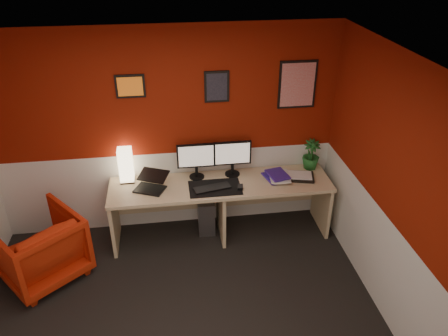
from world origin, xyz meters
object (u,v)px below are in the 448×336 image
at_px(monitor_right, 233,153).
at_px(armchair, 39,248).
at_px(monitor_left, 196,156).
at_px(potted_plant, 311,155).
at_px(shoji_lamp, 126,166).
at_px(laptop, 149,182).
at_px(pc_tower, 206,211).
at_px(zen_tray, 299,177).
at_px(desk, 221,209).

bearing_deg(monitor_right, armchair, -163.54).
distance_m(monitor_left, potted_plant, 1.42).
bearing_deg(shoji_lamp, armchair, -144.30).
height_order(shoji_lamp, laptop, shoji_lamp).
bearing_deg(potted_plant, armchair, -168.06).
relative_size(shoji_lamp, pc_tower, 0.89).
height_order(monitor_left, zen_tray, monitor_left).
xyz_separation_m(laptop, armchair, (-1.19, -0.43, -0.47)).
distance_m(shoji_lamp, monitor_left, 0.82).
distance_m(zen_tray, pc_tower, 1.24).
relative_size(desk, monitor_right, 4.48).
height_order(desk, shoji_lamp, shoji_lamp).
bearing_deg(laptop, monitor_left, 45.51).
xyz_separation_m(monitor_left, potted_plant, (1.42, 0.03, -0.10)).
relative_size(monitor_left, pc_tower, 1.29).
distance_m(desk, zen_tray, 1.02).
relative_size(laptop, zen_tray, 0.94).
distance_m(desk, monitor_right, 0.70).
xyz_separation_m(laptop, pc_tower, (0.66, 0.20, -0.61)).
height_order(potted_plant, pc_tower, potted_plant).
relative_size(laptop, monitor_right, 0.57).
relative_size(shoji_lamp, armchair, 0.49).
relative_size(zen_tray, armchair, 0.43).
bearing_deg(zen_tray, armchair, -171.25).
xyz_separation_m(laptop, potted_plant, (1.97, 0.24, 0.08)).
height_order(shoji_lamp, monitor_left, monitor_left).
bearing_deg(shoji_lamp, zen_tray, -6.03).
bearing_deg(zen_tray, pc_tower, 171.09).
bearing_deg(pc_tower, monitor_right, 4.83).
xyz_separation_m(laptop, monitor_left, (0.56, 0.21, 0.18)).
height_order(laptop, pc_tower, laptop).
height_order(laptop, zen_tray, laptop).
height_order(potted_plant, armchair, potted_plant).
bearing_deg(shoji_lamp, desk, -11.36).
bearing_deg(shoji_lamp, monitor_right, -1.16).
height_order(desk, pc_tower, desk).
bearing_deg(laptop, zen_tray, 25.86).
bearing_deg(armchair, shoji_lamp, 176.56).
bearing_deg(laptop, monitor_right, 37.27).
height_order(desk, laptop, laptop).
relative_size(laptop, armchair, 0.40).
xyz_separation_m(monitor_left, monitor_right, (0.43, 0.01, 0.00)).
relative_size(monitor_right, pc_tower, 1.29).
distance_m(shoji_lamp, armchair, 1.28).
relative_size(laptop, monitor_left, 0.57).
relative_size(pc_tower, armchair, 0.55).
distance_m(shoji_lamp, monitor_right, 1.26).
bearing_deg(pc_tower, potted_plant, 4.02).
relative_size(monitor_left, zen_tray, 1.66).
xyz_separation_m(shoji_lamp, potted_plant, (2.23, -0.00, -0.01)).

